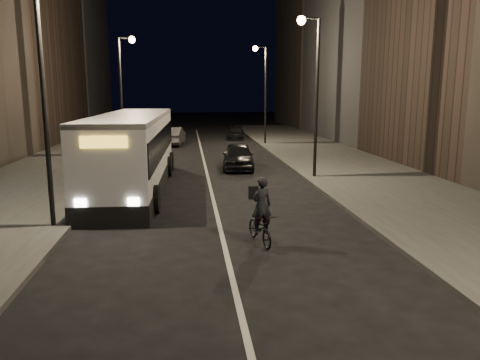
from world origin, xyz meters
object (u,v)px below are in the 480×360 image
object	(u,v)px
cyclist_on_bicycle	(260,222)
car_far	(236,133)
streetlight_left_near	(50,67)
streetlight_right_far	(263,82)
streetlight_right_mid	(312,76)
streetlight_left_far	(124,80)
car_near	(238,156)
car_mid	(173,136)
city_bus	(133,149)

from	to	relation	value
cyclist_on_bicycle	car_far	xyz separation A→B (m)	(2.49, 31.60, -0.14)
streetlight_left_near	streetlight_right_far	bearing A→B (deg)	66.04
streetlight_right_far	cyclist_on_bicycle	size ratio (longest dim) A/B	3.82
streetlight_right_mid	streetlight_left_near	xyz separation A→B (m)	(-10.66, -8.00, 0.00)
streetlight_left_near	streetlight_left_far	distance (m)	18.00
streetlight_right_mid	car_near	world-z (taller)	streetlight_right_mid
car_near	car_far	xyz separation A→B (m)	(1.66, 17.59, -0.20)
streetlight_left_near	streetlight_left_far	size ratio (longest dim) A/B	1.00
car_near	car_mid	distance (m)	13.66
streetlight_right_mid	streetlight_right_far	xyz separation A→B (m)	(0.00, 16.00, 0.00)
streetlight_right_far	car_far	size ratio (longest dim) A/B	2.07
streetlight_left_near	car_far	size ratio (longest dim) A/B	2.07
streetlight_left_far	streetlight_right_mid	bearing A→B (deg)	-43.16
car_mid	streetlight_right_far	bearing A→B (deg)	-179.17
streetlight_right_mid	car_far	bearing A→B (deg)	94.64
streetlight_right_far	car_near	world-z (taller)	streetlight_right_far
car_mid	cyclist_on_bicycle	bearing A→B (deg)	103.54
car_mid	car_far	distance (m)	7.49
car_mid	car_near	bearing A→B (deg)	114.45
streetlight_right_far	car_far	world-z (taller)	streetlight_right_far
car_mid	streetlight_left_near	bearing A→B (deg)	89.36
streetlight_right_far	streetlight_left_near	world-z (taller)	same
cyclist_on_bicycle	car_near	bearing A→B (deg)	74.82
streetlight_right_far	car_mid	size ratio (longest dim) A/B	1.73
streetlight_right_far	car_near	bearing A→B (deg)	-105.47
city_bus	car_mid	distance (m)	18.37
streetlight_right_mid	streetlight_left_near	world-z (taller)	same
car_near	car_mid	xyz separation A→B (m)	(-4.24, 12.98, 0.00)
streetlight_left_near	cyclist_on_bicycle	distance (m)	8.26
streetlight_right_far	car_mid	distance (m)	8.94
streetlight_right_mid	streetlight_left_far	size ratio (longest dim) A/B	1.00
cyclist_on_bicycle	car_near	xyz separation A→B (m)	(0.83, 14.02, 0.06)
streetlight_right_mid	streetlight_right_far	world-z (taller)	same
car_far	car_near	bearing A→B (deg)	-87.52
streetlight_right_mid	car_near	xyz separation A→B (m)	(-3.39, 3.76, -4.59)
streetlight_right_far	cyclist_on_bicycle	world-z (taller)	streetlight_right_far
car_far	cyclist_on_bicycle	bearing A→B (deg)	-86.64
streetlight_left_near	car_mid	bearing A→B (deg)	83.02
car_near	streetlight_left_far	bearing A→B (deg)	144.93
car_near	car_mid	bearing A→B (deg)	113.68
cyclist_on_bicycle	car_far	size ratio (longest dim) A/B	0.54
streetlight_right_mid	car_near	bearing A→B (deg)	132.07
car_near	car_far	bearing A→B (deg)	90.19
streetlight_right_far	cyclist_on_bicycle	distance (m)	27.00
streetlight_right_far	streetlight_left_near	size ratio (longest dim) A/B	1.00
car_mid	car_far	xyz separation A→B (m)	(5.90, 4.61, -0.20)
cyclist_on_bicycle	car_near	world-z (taller)	cyclist_on_bicycle
streetlight_left_far	car_mid	xyz separation A→B (m)	(3.03, 6.74, -4.59)
streetlight_right_far	streetlight_left_far	world-z (taller)	same
streetlight_left_near	car_mid	xyz separation A→B (m)	(3.03, 24.74, -4.59)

